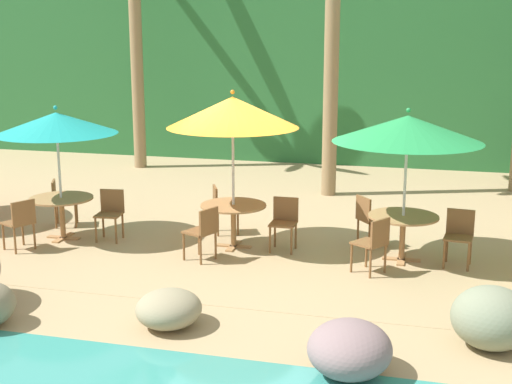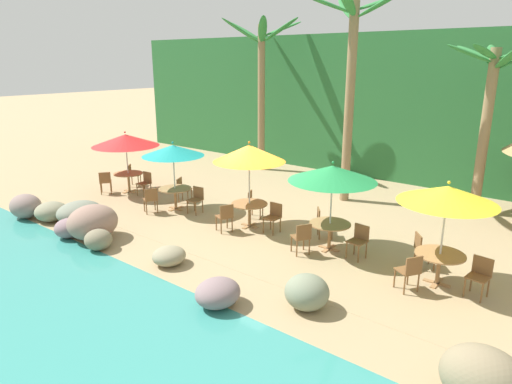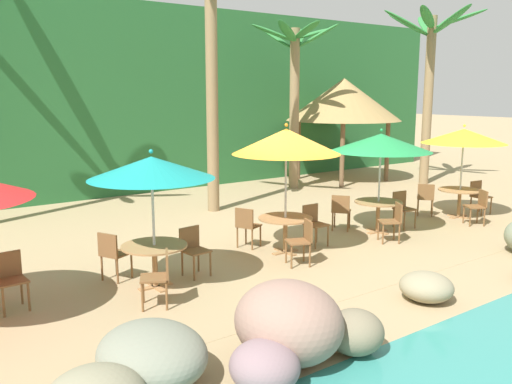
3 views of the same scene
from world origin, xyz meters
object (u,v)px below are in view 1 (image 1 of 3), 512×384
(dining_table_orange, at_px, (233,212))
(chair_teal_left, at_px, (21,221))
(chair_orange_inland, at_px, (221,206))
(chair_green_seaward, at_px, (459,233))
(chair_teal_inland, at_px, (60,199))
(umbrella_teal, at_px, (56,123))
(umbrella_green, at_px, (408,129))
(chair_green_left, at_px, (374,241))
(chair_teal_seaward, at_px, (111,211))
(chair_orange_left, at_px, (204,230))
(dining_table_green, at_px, (403,223))
(chair_green_inland, at_px, (369,217))
(dining_table_teal, at_px, (62,205))
(umbrella_orange, at_px, (233,112))
(chair_orange_seaward, at_px, (284,220))

(dining_table_orange, bearing_deg, chair_teal_left, -162.04)
(chair_orange_inland, height_order, chair_green_seaward, same)
(chair_teal_inland, height_order, chair_teal_left, same)
(umbrella_teal, distance_m, umbrella_green, 5.82)
(umbrella_green, relative_size, chair_green_left, 2.78)
(chair_teal_inland, relative_size, dining_table_orange, 0.79)
(chair_teal_inland, relative_size, chair_green_seaward, 1.00)
(chair_teal_seaward, distance_m, chair_orange_left, 2.08)
(umbrella_teal, distance_m, chair_orange_left, 3.22)
(chair_green_left, bearing_deg, dining_table_orange, 162.20)
(dining_table_green, distance_m, chair_green_inland, 0.86)
(chair_teal_seaward, bearing_deg, chair_green_seaward, 0.83)
(dining_table_green, bearing_deg, dining_table_teal, -177.31)
(dining_table_teal, xyz_separation_m, umbrella_green, (5.81, 0.27, 1.49))
(umbrella_teal, height_order, dining_table_green, umbrella_teal)
(chair_orange_left, bearing_deg, dining_table_orange, 73.30)
(umbrella_green, height_order, chair_green_inland, umbrella_green)
(dining_table_teal, bearing_deg, dining_table_orange, 5.23)
(umbrella_teal, xyz_separation_m, dining_table_orange, (3.03, 0.28, -1.42))
(umbrella_orange, relative_size, chair_green_inland, 3.03)
(chair_teal_seaward, relative_size, umbrella_green, 0.36)
(chair_green_left, bearing_deg, dining_table_green, 63.64)
(umbrella_orange, bearing_deg, chair_teal_seaward, -177.54)
(dining_table_teal, bearing_deg, chair_teal_seaward, 12.37)
(umbrella_teal, bearing_deg, umbrella_orange, 5.23)
(umbrella_teal, height_order, chair_orange_left, umbrella_teal)
(umbrella_orange, xyz_separation_m, chair_orange_left, (-0.25, -0.82, -1.76))
(umbrella_teal, relative_size, dining_table_orange, 2.12)
(chair_green_seaward, bearing_deg, chair_green_left, -148.36)
(chair_orange_seaward, height_order, dining_table_green, chair_orange_seaward)
(chair_orange_seaward, bearing_deg, umbrella_teal, -174.56)
(umbrella_teal, bearing_deg, chair_green_seaward, 2.30)
(chair_orange_inland, bearing_deg, dining_table_orange, -58.90)
(chair_teal_left, bearing_deg, chair_green_seaward, 8.73)
(umbrella_orange, xyz_separation_m, chair_green_seaward, (3.63, -0.01, -1.76))
(dining_table_orange, bearing_deg, dining_table_teal, -174.77)
(chair_teal_left, bearing_deg, dining_table_green, 9.98)
(umbrella_green, height_order, chair_green_seaward, umbrella_green)
(chair_orange_seaward, distance_m, chair_orange_inland, 1.44)
(chair_orange_seaward, xyz_separation_m, chair_green_inland, (1.33, 0.52, 0.00))
(chair_green_seaward, xyz_separation_m, chair_green_left, (-1.23, -0.76, 0.00))
(dining_table_teal, relative_size, dining_table_orange, 1.00)
(dining_table_orange, bearing_deg, chair_teal_inland, 172.59)
(dining_table_orange, distance_m, chair_green_left, 2.52)
(umbrella_teal, distance_m, dining_table_green, 5.99)
(dining_table_teal, height_order, dining_table_orange, same)
(dining_table_orange, bearing_deg, chair_orange_seaward, 6.19)
(dining_table_green, bearing_deg, chair_teal_seaward, -178.96)
(umbrella_orange, height_order, chair_orange_seaward, umbrella_orange)
(dining_table_teal, relative_size, chair_teal_inland, 1.26)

